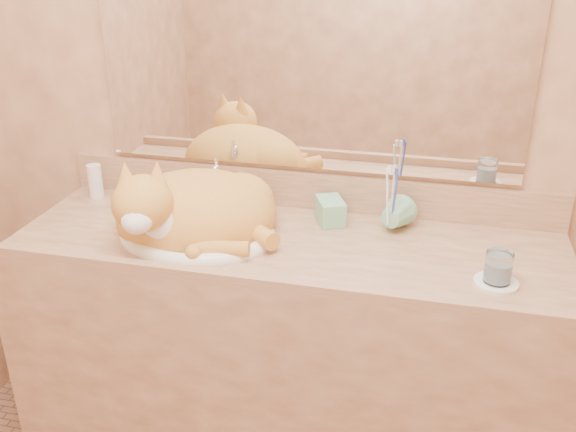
% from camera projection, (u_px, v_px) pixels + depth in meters
% --- Properties ---
extents(wall_back, '(2.40, 0.02, 2.50)m').
position_uv_depth(wall_back, '(307.00, 84.00, 1.93)').
color(wall_back, '#976344').
rests_on(wall_back, ground).
extents(vanity_counter, '(1.60, 0.55, 0.85)m').
position_uv_depth(vanity_counter, '(286.00, 362.00, 2.03)').
color(vanity_counter, brown).
rests_on(vanity_counter, floor).
extents(mirror, '(1.30, 0.02, 0.80)m').
position_uv_depth(mirror, '(307.00, 37.00, 1.86)').
color(mirror, white).
rests_on(mirror, wall_back).
extents(sink_basin, '(0.46, 0.39, 0.14)m').
position_uv_depth(sink_basin, '(196.00, 214.00, 1.86)').
color(sink_basin, white).
rests_on(sink_basin, vanity_counter).
extents(faucet, '(0.06, 0.12, 0.17)m').
position_uv_depth(faucet, '(216.00, 187.00, 2.01)').
color(faucet, white).
rests_on(faucet, vanity_counter).
extents(cat, '(0.58, 0.53, 0.26)m').
position_uv_depth(cat, '(190.00, 208.00, 1.86)').
color(cat, '#C47D2D').
rests_on(cat, sink_basin).
extents(soap_dispenser, '(0.10, 0.10, 0.17)m').
position_uv_depth(soap_dispenser, '(335.00, 204.00, 1.90)').
color(soap_dispenser, '#79C197').
rests_on(soap_dispenser, vanity_counter).
extents(toothbrush_cup, '(0.13, 0.13, 0.09)m').
position_uv_depth(toothbrush_cup, '(390.00, 221.00, 1.88)').
color(toothbrush_cup, '#79C197').
rests_on(toothbrush_cup, vanity_counter).
extents(toothbrushes, '(0.04, 0.04, 0.22)m').
position_uv_depth(toothbrushes, '(391.00, 195.00, 1.84)').
color(toothbrushes, white).
rests_on(toothbrushes, toothbrush_cup).
extents(saucer, '(0.11, 0.11, 0.01)m').
position_uv_depth(saucer, '(496.00, 283.00, 1.63)').
color(saucer, white).
rests_on(saucer, vanity_counter).
extents(water_glass, '(0.07, 0.07, 0.08)m').
position_uv_depth(water_glass, '(498.00, 267.00, 1.61)').
color(water_glass, silver).
rests_on(water_glass, saucer).
extents(lotion_bottle, '(0.05, 0.05, 0.11)m').
position_uv_depth(lotion_bottle, '(95.00, 181.00, 2.14)').
color(lotion_bottle, white).
rests_on(lotion_bottle, vanity_counter).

